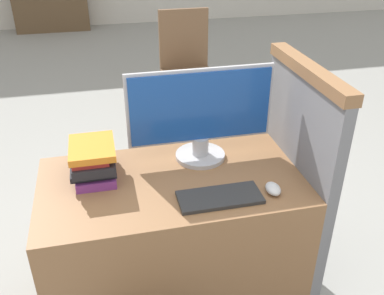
# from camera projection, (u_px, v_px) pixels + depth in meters

# --- Properties ---
(desk) EXTENTS (1.12, 0.62, 0.72)m
(desk) POSITION_uv_depth(u_px,v_px,m) (173.00, 244.00, 2.00)
(desk) COLOR #8C603D
(desk) RESTS_ON ground_plane
(carrel_divider) EXTENTS (0.07, 0.66, 1.18)m
(carrel_divider) POSITION_uv_depth(u_px,v_px,m) (294.00, 184.00, 2.01)
(carrel_divider) COLOR slate
(carrel_divider) RESTS_ON ground_plane
(monitor) EXTENTS (0.65, 0.23, 0.43)m
(monitor) POSITION_uv_depth(u_px,v_px,m) (201.00, 114.00, 1.87)
(monitor) COLOR #B7B7BC
(monitor) RESTS_ON desk
(keyboard) EXTENTS (0.33, 0.14, 0.02)m
(keyboard) POSITION_uv_depth(u_px,v_px,m) (220.00, 197.00, 1.70)
(keyboard) COLOR #2D2D2D
(keyboard) RESTS_ON desk
(mouse) EXTENTS (0.06, 0.09, 0.04)m
(mouse) POSITION_uv_depth(u_px,v_px,m) (273.00, 189.00, 1.73)
(mouse) COLOR silver
(mouse) RESTS_ON desk
(book_stack) EXTENTS (0.19, 0.26, 0.16)m
(book_stack) POSITION_uv_depth(u_px,v_px,m) (93.00, 160.00, 1.81)
(book_stack) COLOR #7A3384
(book_stack) RESTS_ON desk
(far_chair) EXTENTS (0.44, 0.44, 0.97)m
(far_chair) POSITION_uv_depth(u_px,v_px,m) (186.00, 62.00, 3.79)
(far_chair) COLOR brown
(far_chair) RESTS_ON ground_plane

